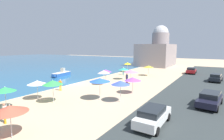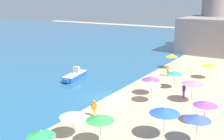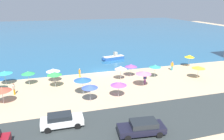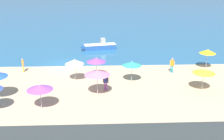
{
  "view_description": "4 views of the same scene",
  "coord_description": "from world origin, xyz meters",
  "px_view_note": "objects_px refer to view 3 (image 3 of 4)",
  "views": [
    {
      "loc": [
        -21.08,
        -20.46,
        6.03
      ],
      "look_at": [
        5.86,
        -3.94,
        1.9
      ],
      "focal_mm": 28.0,
      "sensor_mm": 36.0,
      "label": 1
    },
    {
      "loc": [
        -24.64,
        -16.24,
        10.91
      ],
      "look_at": [
        5.18,
        2.14,
        1.84
      ],
      "focal_mm": 45.0,
      "sensor_mm": 36.0,
      "label": 2
    },
    {
      "loc": [
        -9.13,
        -36.71,
        12.54
      ],
      "look_at": [
        0.75,
        -3.14,
        1.25
      ],
      "focal_mm": 35.0,
      "sensor_mm": 36.0,
      "label": 3
    },
    {
      "loc": [
        4.39,
        -32.66,
        11.03
      ],
      "look_at": [
        5.51,
        -5.73,
        1.46
      ],
      "focal_mm": 45.0,
      "sensor_mm": 36.0,
      "label": 4
    }
  ],
  "objects_px": {
    "beach_umbrella_12": "(155,66)",
    "bather_3": "(14,88)",
    "beach_umbrella_2": "(54,74)",
    "beach_umbrella_11": "(90,86)",
    "beach_umbrella_5": "(83,79)",
    "beach_umbrella_9": "(121,68)",
    "beach_umbrella_13": "(53,70)",
    "skiff_nearshore": "(114,58)",
    "parked_car_3": "(62,120)",
    "beach_umbrella_7": "(199,67)",
    "beach_umbrella_10": "(1,89)",
    "beach_umbrella_0": "(28,73)",
    "beach_umbrella_6": "(131,66)",
    "bather_0": "(172,65)",
    "parked_car_1": "(142,127)",
    "beach_umbrella_4": "(119,84)",
    "bather_2": "(80,73)",
    "bather_1": "(145,78)",
    "beach_umbrella_3": "(4,72)",
    "beach_umbrella_8": "(190,56)",
    "beach_umbrella_1": "(144,73)"
  },
  "relations": [
    {
      "from": "beach_umbrella_9",
      "to": "beach_umbrella_11",
      "type": "distance_m",
      "value": 9.03
    },
    {
      "from": "bather_0",
      "to": "parked_car_1",
      "type": "height_order",
      "value": "bather_0"
    },
    {
      "from": "beach_umbrella_6",
      "to": "beach_umbrella_12",
      "type": "bearing_deg",
      "value": -23.12
    },
    {
      "from": "beach_umbrella_0",
      "to": "beach_umbrella_10",
      "type": "xyz_separation_m",
      "value": [
        -2.7,
        -5.86,
        -0.0
      ]
    },
    {
      "from": "beach_umbrella_2",
      "to": "beach_umbrella_5",
      "type": "xyz_separation_m",
      "value": [
        3.56,
        -3.68,
        0.07
      ]
    },
    {
      "from": "beach_umbrella_0",
      "to": "parked_car_3",
      "type": "xyz_separation_m",
      "value": [
        3.97,
        -13.31,
        -1.19
      ]
    },
    {
      "from": "beach_umbrella_9",
      "to": "beach_umbrella_12",
      "type": "bearing_deg",
      "value": -4.43
    },
    {
      "from": "beach_umbrella_1",
      "to": "beach_umbrella_12",
      "type": "distance_m",
      "value": 4.75
    },
    {
      "from": "beach_umbrella_5",
      "to": "parked_car_1",
      "type": "relative_size",
      "value": 0.55
    },
    {
      "from": "beach_umbrella_6",
      "to": "parked_car_1",
      "type": "bearing_deg",
      "value": -107.52
    },
    {
      "from": "beach_umbrella_2",
      "to": "skiff_nearshore",
      "type": "distance_m",
      "value": 18.35
    },
    {
      "from": "beach_umbrella_6",
      "to": "parked_car_3",
      "type": "height_order",
      "value": "beach_umbrella_6"
    },
    {
      "from": "beach_umbrella_0",
      "to": "beach_umbrella_13",
      "type": "bearing_deg",
      "value": 4.12
    },
    {
      "from": "beach_umbrella_12",
      "to": "skiff_nearshore",
      "type": "xyz_separation_m",
      "value": [
        -3.33,
        12.97,
        -1.52
      ]
    },
    {
      "from": "beach_umbrella_4",
      "to": "beach_umbrella_12",
      "type": "relative_size",
      "value": 0.97
    },
    {
      "from": "bather_0",
      "to": "parked_car_1",
      "type": "distance_m",
      "value": 21.95
    },
    {
      "from": "bather_3",
      "to": "beach_umbrella_2",
      "type": "bearing_deg",
      "value": 9.29
    },
    {
      "from": "beach_umbrella_7",
      "to": "beach_umbrella_9",
      "type": "xyz_separation_m",
      "value": [
        -12.55,
        2.91,
        0.17
      ]
    },
    {
      "from": "skiff_nearshore",
      "to": "beach_umbrella_1",
      "type": "bearing_deg",
      "value": -90.74
    },
    {
      "from": "beach_umbrella_3",
      "to": "bather_0",
      "type": "xyz_separation_m",
      "value": [
        28.42,
        -0.8,
        -1.07
      ]
    },
    {
      "from": "beach_umbrella_3",
      "to": "beach_umbrella_6",
      "type": "xyz_separation_m",
      "value": [
        19.84,
        -1.9,
        -0.06
      ]
    },
    {
      "from": "parked_car_1",
      "to": "beach_umbrella_1",
      "type": "bearing_deg",
      "value": 65.3
    },
    {
      "from": "beach_umbrella_3",
      "to": "beach_umbrella_11",
      "type": "height_order",
      "value": "beach_umbrella_11"
    },
    {
      "from": "beach_umbrella_13",
      "to": "skiff_nearshore",
      "type": "xyz_separation_m",
      "value": [
        13.07,
        10.4,
        -1.52
      ]
    },
    {
      "from": "beach_umbrella_7",
      "to": "bather_3",
      "type": "height_order",
      "value": "beach_umbrella_7"
    },
    {
      "from": "beach_umbrella_3",
      "to": "beach_umbrella_11",
      "type": "distance_m",
      "value": 14.79
    },
    {
      "from": "beach_umbrella_4",
      "to": "beach_umbrella_10",
      "type": "relative_size",
      "value": 0.96
    },
    {
      "from": "beach_umbrella_0",
      "to": "parked_car_3",
      "type": "height_order",
      "value": "beach_umbrella_0"
    },
    {
      "from": "parked_car_3",
      "to": "skiff_nearshore",
      "type": "bearing_deg",
      "value": 61.95
    },
    {
      "from": "beach_umbrella_5",
      "to": "beach_umbrella_13",
      "type": "bearing_deg",
      "value": 120.83
    },
    {
      "from": "beach_umbrella_4",
      "to": "bather_2",
      "type": "xyz_separation_m",
      "value": [
        -3.85,
        9.25,
        -1.05
      ]
    },
    {
      "from": "beach_umbrella_0",
      "to": "beach_umbrella_5",
      "type": "height_order",
      "value": "beach_umbrella_5"
    },
    {
      "from": "beach_umbrella_6",
      "to": "bather_2",
      "type": "xyz_separation_m",
      "value": [
        -8.43,
        2.0,
        -1.08
      ]
    },
    {
      "from": "beach_umbrella_13",
      "to": "bather_3",
      "type": "distance_m",
      "value": 6.49
    },
    {
      "from": "bather_0",
      "to": "beach_umbrella_9",
      "type": "bearing_deg",
      "value": -168.43
    },
    {
      "from": "beach_umbrella_8",
      "to": "parked_car_3",
      "type": "relative_size",
      "value": 0.56
    },
    {
      "from": "beach_umbrella_11",
      "to": "parked_car_3",
      "type": "distance_m",
      "value": 6.47
    },
    {
      "from": "parked_car_3",
      "to": "beach_umbrella_5",
      "type": "bearing_deg",
      "value": 65.33
    },
    {
      "from": "beach_umbrella_8",
      "to": "beach_umbrella_2",
      "type": "bearing_deg",
      "value": -171.67
    },
    {
      "from": "bather_3",
      "to": "parked_car_1",
      "type": "bearing_deg",
      "value": -46.33
    },
    {
      "from": "parked_car_3",
      "to": "beach_umbrella_7",
      "type": "bearing_deg",
      "value": 20.61
    },
    {
      "from": "beach_umbrella_1",
      "to": "parked_car_3",
      "type": "xyz_separation_m",
      "value": [
        -12.57,
        -7.84,
        -1.4
      ]
    },
    {
      "from": "beach_umbrella_1",
      "to": "parked_car_1",
      "type": "xyz_separation_m",
      "value": [
        -5.22,
        -11.35,
        -1.41
      ]
    },
    {
      "from": "beach_umbrella_6",
      "to": "beach_umbrella_13",
      "type": "bearing_deg",
      "value": 175.51
    },
    {
      "from": "beach_umbrella_2",
      "to": "bather_1",
      "type": "height_order",
      "value": "beach_umbrella_2"
    },
    {
      "from": "beach_umbrella_12",
      "to": "bather_3",
      "type": "distance_m",
      "value": 21.86
    },
    {
      "from": "beach_umbrella_11",
      "to": "beach_umbrella_5",
      "type": "bearing_deg",
      "value": 102.03
    },
    {
      "from": "beach_umbrella_0",
      "to": "beach_umbrella_6",
      "type": "relative_size",
      "value": 1.02
    },
    {
      "from": "beach_umbrella_2",
      "to": "beach_umbrella_4",
      "type": "relative_size",
      "value": 1.15
    },
    {
      "from": "beach_umbrella_10",
      "to": "beach_umbrella_7",
      "type": "bearing_deg",
      "value": 2.14
    }
  ]
}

